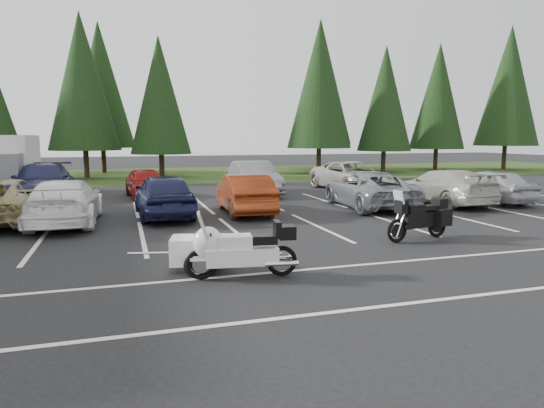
{
  "coord_description": "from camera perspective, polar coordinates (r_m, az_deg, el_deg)",
  "views": [
    {
      "loc": [
        -2.68,
        -12.91,
        2.83
      ],
      "look_at": [
        1.17,
        -0.5,
        1.02
      ],
      "focal_mm": 32.0,
      "sensor_mm": 36.0,
      "label": 1
    }
  ],
  "objects": [
    {
      "name": "cargo_trailer",
      "position": [
        10.43,
        -8.73,
        -5.79
      ],
      "size": [
        1.77,
        1.24,
        0.74
      ],
      "primitive_type": null,
      "rotation": [
        0.0,
        0.0,
        -0.23
      ],
      "color": "white",
      "rests_on": "ground"
    },
    {
      "name": "adventure_motorcycle",
      "position": [
        13.87,
        16.82,
        -1.16
      ],
      "size": [
        2.48,
        1.26,
        1.44
      ],
      "primitive_type": null,
      "rotation": [
        0.0,
        0.0,
        0.19
      ],
      "color": "black",
      "rests_on": "ground"
    },
    {
      "name": "conifer_7",
      "position": [
        40.26,
        13.18,
        11.98
      ],
      "size": [
        4.27,
        4.27,
        9.94
      ],
      "color": "#332316",
      "rests_on": "ground"
    },
    {
      "name": "conifer_9",
      "position": [
        46.81,
        26.09,
        12.35
      ],
      "size": [
        5.19,
        5.19,
        12.1
      ],
      "color": "#332316",
      "rests_on": "ground"
    },
    {
      "name": "conifer_5",
      "position": [
        34.72,
        -13.08,
        12.36
      ],
      "size": [
        4.14,
        4.14,
        9.63
      ],
      "color": "#332316",
      "rests_on": "ground"
    },
    {
      "name": "car_near_4",
      "position": [
        17.55,
        -12.6,
        1.06
      ],
      "size": [
        1.99,
        4.67,
        1.57
      ],
      "primitive_type": "imported",
      "rotation": [
        0.0,
        0.0,
        3.17
      ],
      "color": "#191C3E",
      "rests_on": "ground"
    },
    {
      "name": "grass_strip",
      "position": [
        37.11,
        -13.09,
        3.37
      ],
      "size": [
        80.0,
        16.0,
        0.01
      ],
      "primitive_type": "cube",
      "color": "#1F3510",
      "rests_on": "ground"
    },
    {
      "name": "ground",
      "position": [
        13.48,
        -5.42,
        -4.22
      ],
      "size": [
        120.0,
        120.0,
        0.0
      ],
      "primitive_type": "plane",
      "color": "black",
      "rests_on": "ground"
    },
    {
      "name": "car_near_8",
      "position": [
        22.95,
        24.16,
        1.98
      ],
      "size": [
        1.85,
        4.32,
        1.45
      ],
      "primitive_type": "imported",
      "rotation": [
        0.0,
        0.0,
        3.17
      ],
      "color": "#AFB0B4",
      "rests_on": "ground"
    },
    {
      "name": "conifer_back_b",
      "position": [
        40.62,
        -19.56,
        13.06
      ],
      "size": [
        4.97,
        4.97,
        11.58
      ],
      "color": "#332316",
      "rests_on": "ground"
    },
    {
      "name": "car_near_7",
      "position": [
        21.64,
        19.47,
        1.93
      ],
      "size": [
        2.27,
        5.15,
        1.47
      ],
      "primitive_type": "imported",
      "rotation": [
        0.0,
        0.0,
        3.18
      ],
      "color": "#B4B2A5",
      "rests_on": "ground"
    },
    {
      "name": "lake_water",
      "position": [
        68.29,
        -11.68,
        5.4
      ],
      "size": [
        70.0,
        50.0,
        0.02
      ],
      "primitive_type": "cube",
      "color": "gray",
      "rests_on": "ground"
    },
    {
      "name": "touring_motorcycle",
      "position": [
        9.74,
        -3.57,
        -4.77
      ],
      "size": [
        2.58,
        1.1,
        1.38
      ],
      "primitive_type": null,
      "rotation": [
        0.0,
        0.0,
        -0.13
      ],
      "color": "white",
      "rests_on": "ground"
    },
    {
      "name": "conifer_4",
      "position": [
        36.07,
        -21.45,
        13.29
      ],
      "size": [
        4.8,
        4.8,
        11.17
      ],
      "color": "#332316",
      "rests_on": "ground"
    },
    {
      "name": "car_near_2",
      "position": [
        18.09,
        -29.13,
        0.31
      ],
      "size": [
        2.57,
        5.41,
        1.49
      ],
      "primitive_type": "imported",
      "rotation": [
        0.0,
        0.0,
        3.12
      ],
      "color": "tan",
      "rests_on": "ground"
    },
    {
      "name": "car_far_2",
      "position": [
        23.43,
        -14.59,
        2.44
      ],
      "size": [
        2.03,
        4.2,
        1.38
      ],
      "primitive_type": "imported",
      "rotation": [
        0.0,
        0.0,
        0.1
      ],
      "color": "maroon",
      "rests_on": "ground"
    },
    {
      "name": "box_truck",
      "position": [
        25.99,
        -29.11,
        3.89
      ],
      "size": [
        2.4,
        5.6,
        2.9
      ],
      "primitive_type": null,
      "color": "silver",
      "rests_on": "ground"
    },
    {
      "name": "car_far_4",
      "position": [
        26.09,
        9.32,
        3.28
      ],
      "size": [
        2.99,
        5.67,
        1.52
      ],
      "primitive_type": "imported",
      "rotation": [
        0.0,
        0.0,
        0.09
      ],
      "color": "#BBB5AC",
      "rests_on": "ground"
    },
    {
      "name": "car_near_6",
      "position": [
        19.81,
        11.33,
        1.64
      ],
      "size": [
        2.75,
        5.29,
        1.42
      ],
      "primitive_type": "imported",
      "rotation": [
        0.0,
        0.0,
        3.06
      ],
      "color": "gray",
      "rests_on": "ground"
    },
    {
      "name": "conifer_8",
      "position": [
        43.95,
        18.99,
        11.88
      ],
      "size": [
        4.53,
        4.53,
        10.56
      ],
      "color": "#332316",
      "rests_on": "ground"
    },
    {
      "name": "stall_markings",
      "position": [
        15.41,
        -6.95,
        -2.7
      ],
      "size": [
        32.0,
        16.0,
        0.01
      ],
      "primitive_type": "cube",
      "color": "silver",
      "rests_on": "ground"
    },
    {
      "name": "car_far_3",
      "position": [
        23.93,
        -2.11,
        3.09
      ],
      "size": [
        1.75,
        4.92,
        1.62
      ],
      "primitive_type": "imported",
      "rotation": [
        0.0,
        0.0,
        -0.01
      ],
      "color": "slate",
      "rests_on": "ground"
    },
    {
      "name": "car_far_1",
      "position": [
        23.73,
        -25.35,
        2.32
      ],
      "size": [
        2.33,
        5.67,
        1.64
      ],
      "primitive_type": "imported",
      "rotation": [
        0.0,
        0.0,
        0.0
      ],
      "color": "#1C1E46",
      "rests_on": "ground"
    },
    {
      "name": "conifer_back_c",
      "position": [
        43.32,
        5.67,
        14.08
      ],
      "size": [
        5.5,
        5.5,
        12.81
      ],
      "color": "#332316",
      "rests_on": "ground"
    },
    {
      "name": "car_near_5",
      "position": [
        18.05,
        -3.23,
        1.23
      ],
      "size": [
        1.74,
        4.48,
        1.46
      ],
      "primitive_type": "imported",
      "rotation": [
        0.0,
        0.0,
        3.1
      ],
      "color": "maroon",
      "rests_on": "ground"
    },
    {
      "name": "conifer_6",
      "position": [
        38.16,
        5.63,
        13.74
      ],
      "size": [
        4.93,
        4.93,
        11.48
      ],
      "color": "#332316",
      "rests_on": "ground"
    },
    {
      "name": "car_near_3",
      "position": [
        17.02,
        -23.16,
        0.22
      ],
      "size": [
        2.25,
        5.14,
        1.47
      ],
      "primitive_type": "imported",
      "rotation": [
        0.0,
        0.0,
        3.1
      ],
      "color": "white",
      "rests_on": "ground"
    }
  ]
}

